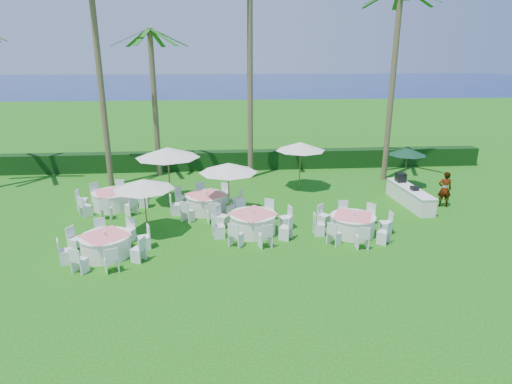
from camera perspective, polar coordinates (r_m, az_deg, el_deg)
The scene contains 19 objects.
ground at distance 17.18m, azimuth -2.85°, elevation -6.94°, with size 120.00×120.00×0.00m, color #15590F.
hedge at distance 28.39m, azimuth -3.73°, elevation 4.25°, with size 34.00×1.00×1.20m, color black.
ocean at distance 117.85m, azimuth -4.67°, elevation 14.05°, with size 260.00×260.00×0.00m, color #081153.
banquet_table_a at distance 17.01m, azimuth -19.39°, elevation -6.66°, with size 3.18×3.18×0.98m.
banquet_table_b at distance 18.03m, azimuth -0.42°, elevation -4.12°, with size 3.46×3.46×1.04m.
banquet_table_c at distance 18.37m, azimuth 12.73°, elevation -4.23°, with size 3.29×3.29×0.99m.
banquet_table_d at distance 22.10m, azimuth -18.50°, elevation -0.94°, with size 3.39×3.39×1.02m.
banquet_table_e at distance 20.62m, azimuth -6.62°, elevation -1.41°, with size 3.45×3.45×1.03m.
umbrella_a at distance 17.96m, azimuth -14.76°, elevation 1.01°, with size 2.52×2.52×2.39m.
umbrella_b at distance 19.46m, azimuth -3.71°, elevation 3.25°, with size 2.70×2.70×2.54m.
umbrella_c at distance 21.47m, azimuth -11.70°, elevation 5.18°, with size 3.17×3.17×2.90m.
umbrella_d at distance 23.71m, azimuth 5.96°, elevation 6.07°, with size 2.74×2.74×2.67m.
umbrella_green at distance 25.43m, azimuth 19.55°, elevation 5.10°, with size 2.08×2.08×2.27m.
buffet_table at distance 22.81m, azimuth 19.76°, elevation -0.44°, with size 1.02×3.86×1.36m.
staff_person at distance 23.03m, azimuth 23.85°, elevation 0.34°, with size 0.65×0.43×1.79m, color gray.
palm_a at distance 25.26m, azimuth -20.14°, elevation 14.77°, with size 4.40×4.11×11.71m.
palm_b at distance 26.82m, azimuth -13.41°, elevation 12.15°, with size 4.28×4.35×8.70m.
palm_c at distance 25.57m, azimuth -0.79°, elevation 16.08°, with size 4.19×4.39×11.94m.
palm_e at distance 26.31m, azimuth 17.76°, elevation 14.02°, with size 4.31×4.33×10.76m.
Camera 1 is at (-0.45, -15.63, 7.12)m, focal length 30.00 mm.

